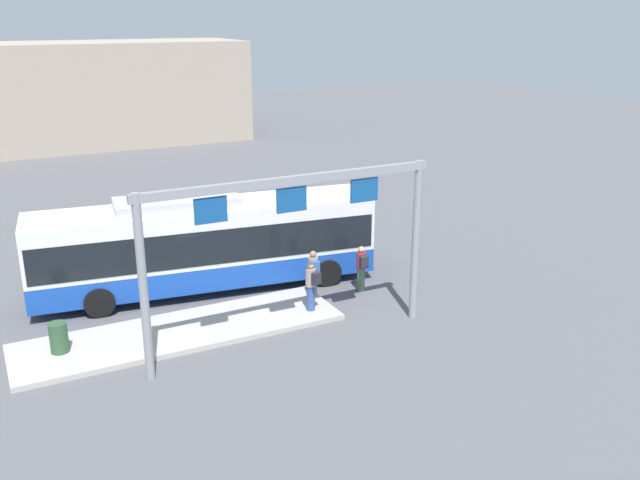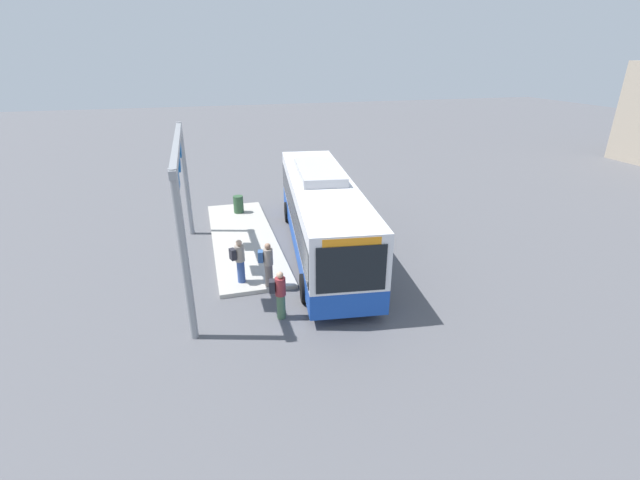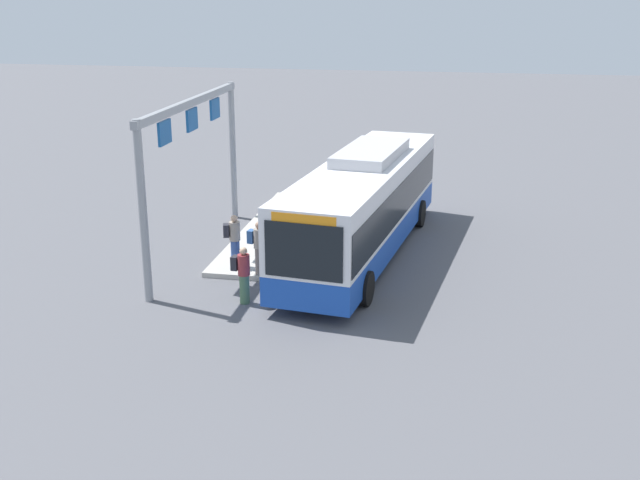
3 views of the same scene
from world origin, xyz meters
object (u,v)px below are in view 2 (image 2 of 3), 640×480
Objects in this scene: person_waiting_near at (268,263)px; person_waiting_mid at (239,260)px; person_boarding at (280,294)px; bus_main at (322,210)px; trash_bin at (238,204)px.

person_waiting_near is 1.00× the size of person_waiting_mid.
person_boarding is 1.00× the size of person_waiting_near.
bus_main reaches higher than person_boarding.
bus_main reaches higher than trash_bin.
person_waiting_mid reaches higher than person_boarding.
person_waiting_near is at bearing 100.56° from person_boarding.
person_waiting_near is at bearing -37.11° from bus_main.
trash_bin is (-8.30, -0.21, -0.44)m from person_waiting_near.
person_waiting_mid is at bearing -5.34° from trash_bin.
person_waiting_near and person_waiting_mid have the same top height.
bus_main is at bearing 14.40° from person_waiting_mid.
person_waiting_mid is at bearing 120.61° from person_boarding.
trash_bin is (-10.23, -0.28, -0.28)m from person_boarding.
person_waiting_mid is 7.80m from trash_bin.
person_waiting_mid is (-0.55, -0.94, 0.00)m from person_waiting_near.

